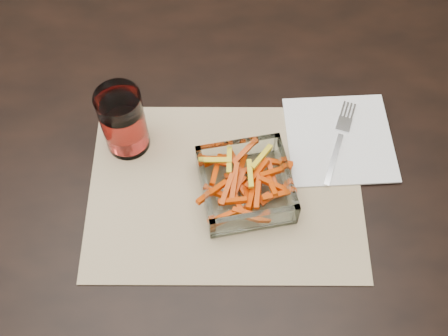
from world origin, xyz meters
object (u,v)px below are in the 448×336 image
Objects in this scene: tumbler at (124,123)px; fork at (340,139)px; dining_table at (176,179)px; glass_bowl at (246,186)px.

fork is at bearing -1.20° from tumbler.
dining_table is 0.18m from glass_bowl.
dining_table is at bearing -19.04° from tumbler.
dining_table is 0.17m from tumbler.
glass_bowl is at bearing -129.56° from fork.
dining_table is 9.32× the size of fork.
glass_bowl is 0.23m from tumbler.
dining_table is 9.92× the size of glass_bowl.
dining_table is at bearing 147.41° from glass_bowl.
glass_bowl reaches higher than dining_table.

